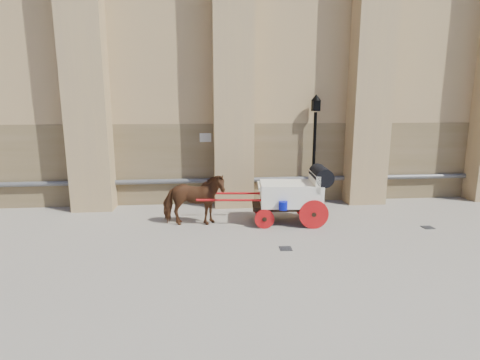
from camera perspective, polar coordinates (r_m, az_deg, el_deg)
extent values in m
plane|color=slate|center=(10.72, 6.01, -8.77)|extent=(90.00, 90.00, 0.00)
cube|color=#7B6547|center=(14.74, 10.54, 2.69)|extent=(44.00, 0.35, 3.00)
cylinder|color=#59595B|center=(14.59, 10.75, 0.20)|extent=(42.00, 0.18, 0.18)
cube|color=beige|center=(13.87, -5.28, 6.46)|extent=(0.42, 0.04, 0.32)
imported|color=#56351A|center=(11.61, -7.08, -3.01)|extent=(1.95, 0.93, 1.62)
cube|color=black|center=(11.95, 7.16, -3.92)|extent=(2.26, 1.21, 0.12)
cube|color=white|center=(11.87, 7.68, -2.08)|extent=(2.00, 1.42, 0.69)
cube|color=white|center=(11.90, 11.27, -0.21)|extent=(0.28, 1.24, 0.54)
cube|color=white|center=(11.73, 3.64, -0.91)|extent=(0.46, 1.12, 0.10)
cylinder|color=black|center=(11.90, 12.24, 0.72)|extent=(0.68, 1.29, 0.55)
cylinder|color=red|center=(11.51, 11.18, -5.17)|extent=(0.89, 0.15, 0.89)
cylinder|color=red|center=(12.67, 10.16, -3.59)|extent=(0.89, 0.15, 0.89)
cylinder|color=red|center=(11.37, 3.75, -5.96)|extent=(0.60, 0.12, 0.59)
cylinder|color=red|center=(12.54, 3.43, -4.29)|extent=(0.60, 0.12, 0.59)
cylinder|color=red|center=(11.36, -0.75, -3.09)|extent=(2.37, 0.31, 0.07)
cylinder|color=red|center=(12.23, -0.67, -2.05)|extent=(2.37, 0.31, 0.07)
cylinder|color=#050FAD|center=(11.21, 6.59, -3.89)|extent=(0.26, 0.26, 0.26)
cylinder|color=black|center=(14.26, 11.18, 3.23)|extent=(0.11, 0.11, 3.42)
cone|color=black|center=(14.55, 10.95, -2.78)|extent=(0.34, 0.34, 0.34)
cube|color=black|center=(14.12, 11.49, 11.07)|extent=(0.27, 0.27, 0.40)
cone|color=black|center=(14.12, 11.54, 12.22)|extent=(0.38, 0.38, 0.23)
cube|color=black|center=(9.97, 6.97, -10.32)|extent=(0.34, 0.34, 0.01)
cube|color=black|center=(12.86, 26.72, -6.47)|extent=(0.32, 0.32, 0.01)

